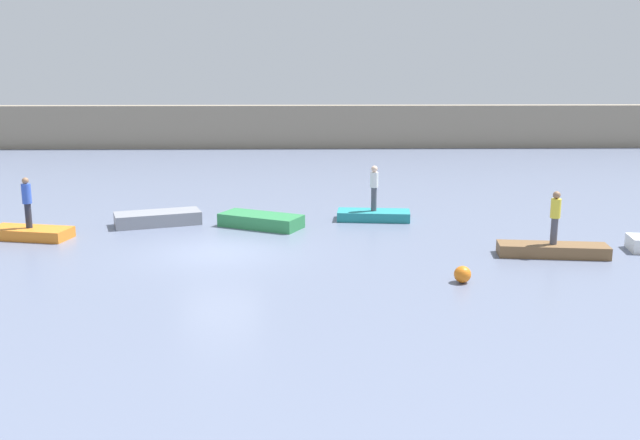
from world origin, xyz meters
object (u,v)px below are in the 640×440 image
(rowboat_green, at_px, (261,221))
(rowboat_teal, at_px, (374,215))
(rowboat_orange, at_px, (30,233))
(mooring_buoy, at_px, (462,274))
(person_yellow_shirt, at_px, (555,215))
(person_blue_shirt, at_px, (27,200))
(person_white_shirt, at_px, (374,185))
(rowboat_brown, at_px, (553,250))
(rowboat_grey, at_px, (158,218))

(rowboat_green, relative_size, rowboat_teal, 1.09)
(rowboat_orange, bearing_deg, mooring_buoy, -8.78)
(person_yellow_shirt, distance_m, person_blue_shirt, 17.91)
(rowboat_orange, height_order, person_white_shirt, person_white_shirt)
(rowboat_orange, height_order, rowboat_brown, rowboat_brown)
(rowboat_orange, xyz_separation_m, rowboat_green, (8.07, 1.61, 0.05))
(rowboat_orange, distance_m, person_yellow_shirt, 17.95)
(person_white_shirt, relative_size, mooring_buoy, 3.67)
(person_blue_shirt, bearing_deg, rowboat_grey, 26.96)
(person_blue_shirt, xyz_separation_m, mooring_buoy, (14.19, -5.47, -1.14))
(rowboat_green, bearing_deg, rowboat_grey, -160.44)
(rowboat_grey, relative_size, rowboat_green, 1.03)
(rowboat_orange, height_order, rowboat_teal, rowboat_orange)
(rowboat_green, xyz_separation_m, rowboat_teal, (4.37, 1.12, -0.06))
(rowboat_orange, xyz_separation_m, rowboat_grey, (4.09, 2.08, 0.06))
(rowboat_grey, bearing_deg, rowboat_orange, -171.39)
(person_yellow_shirt, distance_m, mooring_buoy, 4.61)
(rowboat_green, height_order, person_blue_shirt, person_blue_shirt)
(rowboat_green, xyz_separation_m, person_blue_shirt, (-8.07, -1.61, 1.14))
(rowboat_teal, bearing_deg, rowboat_grey, -169.49)
(person_white_shirt, bearing_deg, rowboat_brown, -45.90)
(rowboat_orange, relative_size, rowboat_grey, 0.90)
(person_yellow_shirt, bearing_deg, rowboat_green, 155.86)
(rowboat_grey, bearing_deg, rowboat_green, -25.17)
(person_white_shirt, height_order, person_blue_shirt, person_blue_shirt)
(mooring_buoy, bearing_deg, person_white_shirt, 102.08)
(rowboat_orange, xyz_separation_m, person_blue_shirt, (-0.00, 0.00, 1.19))
(person_blue_shirt, bearing_deg, rowboat_orange, -26.57)
(rowboat_orange, xyz_separation_m, rowboat_brown, (17.71, -2.71, 0.01))
(person_blue_shirt, bearing_deg, rowboat_green, 11.27)
(rowboat_grey, distance_m, mooring_buoy, 12.61)
(rowboat_grey, height_order, person_blue_shirt, person_blue_shirt)
(rowboat_orange, height_order, person_blue_shirt, person_blue_shirt)
(rowboat_grey, xyz_separation_m, person_yellow_shirt, (13.61, -4.79, 1.11))
(rowboat_green, height_order, rowboat_teal, rowboat_green)
(rowboat_brown, bearing_deg, rowboat_teal, 141.30)
(person_white_shirt, distance_m, person_blue_shirt, 12.74)
(rowboat_orange, height_order, rowboat_grey, rowboat_grey)
(rowboat_teal, relative_size, rowboat_brown, 0.82)
(rowboat_brown, distance_m, mooring_buoy, 4.47)
(rowboat_green, relative_size, person_yellow_shirt, 1.79)
(rowboat_brown, bearing_deg, rowboat_grey, 167.80)
(rowboat_brown, relative_size, person_yellow_shirt, 2.01)
(person_blue_shirt, distance_m, mooring_buoy, 15.25)
(rowboat_green, bearing_deg, person_blue_shirt, -142.36)
(rowboat_brown, xyz_separation_m, person_white_shirt, (-5.27, 5.44, 1.18))
(rowboat_grey, xyz_separation_m, rowboat_brown, (13.61, -4.79, -0.05))
(rowboat_orange, xyz_separation_m, mooring_buoy, (14.19, -5.47, 0.05))
(person_yellow_shirt, height_order, mooring_buoy, person_yellow_shirt)
(rowboat_brown, height_order, mooring_buoy, mooring_buoy)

